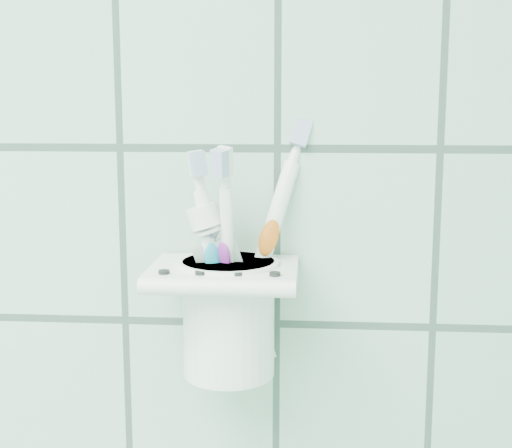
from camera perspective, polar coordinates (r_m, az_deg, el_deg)
holder_bracket at (r=0.58m, az=-2.55°, el=-4.10°), size 0.12×0.10×0.04m
cup at (r=0.60m, az=-2.20°, el=-7.13°), size 0.08×0.08×0.10m
toothbrush_pink at (r=0.58m, az=-2.42°, el=-2.88°), size 0.04×0.02×0.18m
toothbrush_blue at (r=0.57m, az=-2.26°, el=-1.00°), size 0.06×0.07×0.22m
toothbrush_orange at (r=0.60m, az=-2.04°, el=-2.05°), size 0.02×0.05×0.19m
toothpaste_tube at (r=0.59m, az=-0.22°, el=-3.71°), size 0.07×0.04×0.15m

